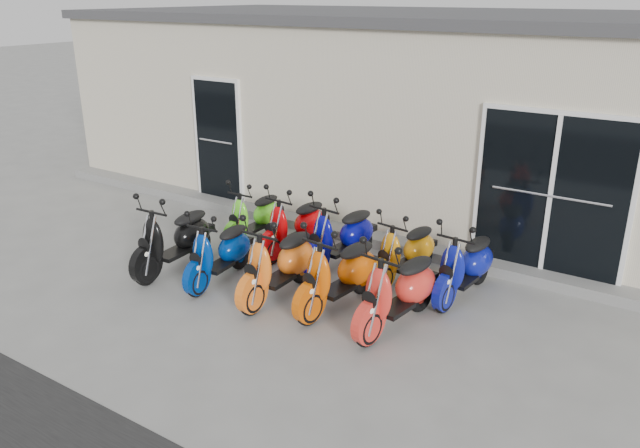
{
  "coord_description": "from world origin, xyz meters",
  "views": [
    {
      "loc": [
        4.31,
        -6.01,
        3.7
      ],
      "look_at": [
        0.0,
        0.6,
        0.75
      ],
      "focal_mm": 35.0,
      "sensor_mm": 36.0,
      "label": 1
    }
  ],
  "objects_px": {
    "scooter_front_orange_b": "(339,264)",
    "scooter_back_blue": "(341,227)",
    "scooter_back_green": "(254,209)",
    "scooter_front_blue": "(219,244)",
    "scooter_back_red": "(295,218)",
    "scooter_front_orange_a": "(279,254)",
    "scooter_front_red": "(399,280)",
    "scooter_front_black": "(173,230)",
    "scooter_back_yellow": "(406,244)",
    "scooter_back_extra": "(466,257)"
  },
  "relations": [
    {
      "from": "scooter_front_orange_b",
      "to": "scooter_back_blue",
      "type": "relative_size",
      "value": 1.01
    },
    {
      "from": "scooter_back_green",
      "to": "scooter_front_blue",
      "type": "bearing_deg",
      "value": -69.62
    },
    {
      "from": "scooter_front_blue",
      "to": "scooter_back_red",
      "type": "relative_size",
      "value": 0.96
    },
    {
      "from": "scooter_front_orange_a",
      "to": "scooter_back_green",
      "type": "height_order",
      "value": "scooter_front_orange_a"
    },
    {
      "from": "scooter_front_blue",
      "to": "scooter_front_red",
      "type": "distance_m",
      "value": 2.56
    },
    {
      "from": "scooter_front_black",
      "to": "scooter_front_orange_b",
      "type": "distance_m",
      "value": 2.53
    },
    {
      "from": "scooter_front_orange_a",
      "to": "scooter_back_yellow",
      "type": "relative_size",
      "value": 1.11
    },
    {
      "from": "scooter_back_yellow",
      "to": "scooter_front_orange_a",
      "type": "bearing_deg",
      "value": -121.96
    },
    {
      "from": "scooter_back_red",
      "to": "scooter_back_yellow",
      "type": "relative_size",
      "value": 1.05
    },
    {
      "from": "scooter_front_blue",
      "to": "scooter_back_green",
      "type": "xyz_separation_m",
      "value": [
        -0.53,
        1.4,
        -0.02
      ]
    },
    {
      "from": "scooter_front_blue",
      "to": "scooter_back_extra",
      "type": "height_order",
      "value": "scooter_back_extra"
    },
    {
      "from": "scooter_front_blue",
      "to": "scooter_back_extra",
      "type": "relative_size",
      "value": 0.96
    },
    {
      "from": "scooter_front_orange_b",
      "to": "scooter_back_blue",
      "type": "bearing_deg",
      "value": 127.21
    },
    {
      "from": "scooter_front_orange_a",
      "to": "scooter_front_orange_b",
      "type": "relative_size",
      "value": 1.0
    },
    {
      "from": "scooter_front_orange_b",
      "to": "scooter_back_green",
      "type": "height_order",
      "value": "scooter_front_orange_b"
    },
    {
      "from": "scooter_front_orange_b",
      "to": "scooter_front_orange_a",
      "type": "bearing_deg",
      "value": -160.93
    },
    {
      "from": "scooter_front_orange_b",
      "to": "scooter_back_red",
      "type": "bearing_deg",
      "value": 149.21
    },
    {
      "from": "scooter_front_blue",
      "to": "scooter_back_yellow",
      "type": "height_order",
      "value": "scooter_front_blue"
    },
    {
      "from": "scooter_front_black",
      "to": "scooter_back_extra",
      "type": "bearing_deg",
      "value": 17.78
    },
    {
      "from": "scooter_back_green",
      "to": "scooter_back_red",
      "type": "relative_size",
      "value": 0.93
    },
    {
      "from": "scooter_back_green",
      "to": "scooter_back_blue",
      "type": "height_order",
      "value": "scooter_back_blue"
    },
    {
      "from": "scooter_front_orange_b",
      "to": "scooter_back_green",
      "type": "xyz_separation_m",
      "value": [
        -2.27,
        1.17,
        -0.07
      ]
    },
    {
      "from": "scooter_back_blue",
      "to": "scooter_back_extra",
      "type": "distance_m",
      "value": 1.83
    },
    {
      "from": "scooter_back_yellow",
      "to": "scooter_back_red",
      "type": "bearing_deg",
      "value": -170.31
    },
    {
      "from": "scooter_front_black",
      "to": "scooter_front_orange_a",
      "type": "height_order",
      "value": "scooter_front_black"
    },
    {
      "from": "scooter_front_orange_a",
      "to": "scooter_back_red",
      "type": "distance_m",
      "value": 1.45
    },
    {
      "from": "scooter_front_blue",
      "to": "scooter_front_orange_a",
      "type": "xyz_separation_m",
      "value": [
        0.94,
        0.06,
        0.05
      ]
    },
    {
      "from": "scooter_front_black",
      "to": "scooter_front_red",
      "type": "relative_size",
      "value": 1.01
    },
    {
      "from": "scooter_front_blue",
      "to": "scooter_back_red",
      "type": "bearing_deg",
      "value": 72.67
    },
    {
      "from": "scooter_front_black",
      "to": "scooter_back_green",
      "type": "distance_m",
      "value": 1.49
    },
    {
      "from": "scooter_back_blue",
      "to": "scooter_back_red",
      "type": "bearing_deg",
      "value": -174.09
    },
    {
      "from": "scooter_front_orange_b",
      "to": "scooter_front_red",
      "type": "height_order",
      "value": "scooter_front_red"
    },
    {
      "from": "scooter_front_red",
      "to": "scooter_back_green",
      "type": "distance_m",
      "value": 3.31
    },
    {
      "from": "scooter_back_green",
      "to": "scooter_back_extra",
      "type": "bearing_deg",
      "value": -1.36
    },
    {
      "from": "scooter_back_yellow",
      "to": "scooter_back_extra",
      "type": "bearing_deg",
      "value": 6.12
    },
    {
      "from": "scooter_front_black",
      "to": "scooter_front_red",
      "type": "height_order",
      "value": "scooter_front_black"
    },
    {
      "from": "scooter_front_blue",
      "to": "scooter_front_orange_a",
      "type": "height_order",
      "value": "scooter_front_orange_a"
    },
    {
      "from": "scooter_front_blue",
      "to": "scooter_front_orange_b",
      "type": "height_order",
      "value": "scooter_front_orange_b"
    },
    {
      "from": "scooter_back_red",
      "to": "scooter_back_yellow",
      "type": "distance_m",
      "value": 1.79
    },
    {
      "from": "scooter_front_blue",
      "to": "scooter_front_red",
      "type": "relative_size",
      "value": 0.91
    },
    {
      "from": "scooter_front_blue",
      "to": "scooter_front_orange_b",
      "type": "xyz_separation_m",
      "value": [
        1.73,
        0.23,
        0.05
      ]
    },
    {
      "from": "scooter_front_black",
      "to": "scooter_front_red",
      "type": "distance_m",
      "value": 3.35
    },
    {
      "from": "scooter_front_red",
      "to": "scooter_back_red",
      "type": "relative_size",
      "value": 1.06
    },
    {
      "from": "scooter_front_red",
      "to": "scooter_back_yellow",
      "type": "distance_m",
      "value": 1.28
    },
    {
      "from": "scooter_front_blue",
      "to": "scooter_back_red",
      "type": "height_order",
      "value": "scooter_back_red"
    },
    {
      "from": "scooter_front_orange_a",
      "to": "scooter_front_red",
      "type": "height_order",
      "value": "same"
    },
    {
      "from": "scooter_front_red",
      "to": "scooter_back_yellow",
      "type": "height_order",
      "value": "scooter_front_red"
    },
    {
      "from": "scooter_front_blue",
      "to": "scooter_front_orange_b",
      "type": "bearing_deg",
      "value": 2.18
    },
    {
      "from": "scooter_front_black",
      "to": "scooter_front_red",
      "type": "bearing_deg",
      "value": 1.39
    },
    {
      "from": "scooter_front_black",
      "to": "scooter_back_red",
      "type": "xyz_separation_m",
      "value": [
        1.07,
        1.41,
        -0.04
      ]
    }
  ]
}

